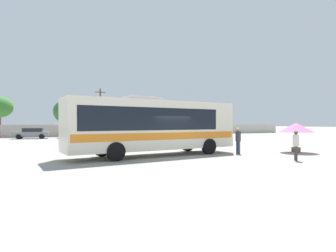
# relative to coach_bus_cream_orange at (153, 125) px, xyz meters

# --- Properties ---
(ground_plane) EXTENTS (300.00, 300.00, 0.00)m
(ground_plane) POSITION_rel_coach_bus_cream_orange_xyz_m (0.91, 9.57, -1.98)
(ground_plane) COLOR gray
(perimeter_wall) EXTENTS (80.00, 0.30, 1.85)m
(perimeter_wall) POSITION_rel_coach_bus_cream_orange_xyz_m (0.91, 29.18, -1.05)
(perimeter_wall) COLOR #B2AD9E
(perimeter_wall) RESTS_ON ground_plane
(coach_bus_cream_orange) EXTENTS (11.40, 3.77, 3.71)m
(coach_bus_cream_orange) POSITION_rel_coach_bus_cream_orange_xyz_m (0.00, 0.00, 0.00)
(coach_bus_cream_orange) COLOR silver
(coach_bus_cream_orange) RESTS_ON ground_plane
(attendant_by_bus_door) EXTENTS (0.39, 0.39, 1.76)m
(attendant_by_bus_door) POSITION_rel_coach_bus_cream_orange_xyz_m (5.62, -1.45, -0.98)
(attendant_by_bus_door) COLOR #33476B
(attendant_by_bus_door) RESTS_ON ground_plane
(passenger_waiting_on_apron) EXTENTS (0.47, 0.47, 1.65)m
(passenger_waiting_on_apron) POSITION_rel_coach_bus_cream_orange_xyz_m (6.31, -5.49, -1.05)
(passenger_waiting_on_apron) COLOR #38383D
(passenger_waiting_on_apron) RESTS_ON ground_plane
(vendor_umbrella_near_gate_pink) EXTENTS (2.42, 2.42, 2.10)m
(vendor_umbrella_near_gate_pink) POSITION_rel_coach_bus_cream_orange_xyz_m (9.99, -2.40, -0.25)
(vendor_umbrella_near_gate_pink) COLOR gray
(vendor_umbrella_near_gate_pink) RESTS_ON ground_plane
(parked_car_second_grey) EXTENTS (4.58, 2.31, 1.43)m
(parked_car_second_grey) POSITION_rel_coach_bus_cream_orange_xyz_m (-7.61, 25.21, -1.22)
(parked_car_second_grey) COLOR slate
(parked_car_second_grey) RESTS_ON ground_plane
(parked_car_third_red) EXTENTS (4.20, 2.14, 1.41)m
(parked_car_third_red) POSITION_rel_coach_bus_cream_orange_xyz_m (-2.11, 25.07, -1.22)
(parked_car_third_red) COLOR red
(parked_car_third_red) RESTS_ON ground_plane
(utility_pole_near) EXTENTS (1.80, 0.25, 8.04)m
(utility_pole_near) POSITION_rel_coach_bus_cream_orange_xyz_m (2.85, 31.63, 2.22)
(utility_pole_near) COLOR #4C3823
(utility_pole_near) RESTS_ON ground_plane
(roadside_tree_left) EXTENTS (3.76, 3.76, 6.18)m
(roadside_tree_left) POSITION_rel_coach_bus_cream_orange_xyz_m (-12.19, 32.92, 2.58)
(roadside_tree_left) COLOR brown
(roadside_tree_left) RESTS_ON ground_plane
(roadside_tree_midleft) EXTENTS (5.47, 5.47, 6.53)m
(roadside_tree_midleft) POSITION_rel_coach_bus_cream_orange_xyz_m (-1.80, 35.70, 2.22)
(roadside_tree_midleft) COLOR brown
(roadside_tree_midleft) RESTS_ON ground_plane
(roadside_tree_midright) EXTENTS (4.28, 4.28, 5.56)m
(roadside_tree_midright) POSITION_rel_coach_bus_cream_orange_xyz_m (7.02, 32.36, 1.75)
(roadside_tree_midright) COLOR brown
(roadside_tree_midright) RESTS_ON ground_plane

